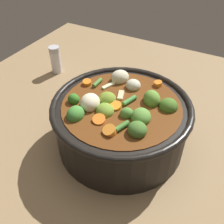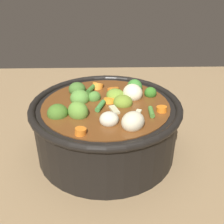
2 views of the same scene
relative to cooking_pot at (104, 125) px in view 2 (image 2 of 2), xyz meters
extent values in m
plane|color=#8C704C|center=(0.00, 0.00, -0.06)|extent=(1.10, 1.10, 0.00)
cylinder|color=black|center=(0.00, 0.00, -0.01)|extent=(0.29, 0.29, 0.11)
torus|color=black|center=(0.00, 0.00, 0.05)|extent=(0.31, 0.31, 0.01)
cylinder|color=brown|center=(0.00, 0.00, 0.00)|extent=(0.26, 0.26, 0.11)
ellipsoid|color=#609134|center=(0.04, -0.05, 0.06)|extent=(0.06, 0.06, 0.04)
ellipsoid|color=#357321|center=(-0.04, 0.10, 0.06)|extent=(0.03, 0.03, 0.03)
ellipsoid|color=olive|center=(-0.04, 0.02, 0.05)|extent=(0.06, 0.06, 0.03)
ellipsoid|color=#428734|center=(-0.08, 0.07, 0.05)|extent=(0.04, 0.04, 0.04)
ellipsoid|color=#446F2C|center=(-0.06, -0.06, 0.06)|extent=(0.05, 0.05, 0.03)
ellipsoid|color=#5B923B|center=(-0.02, -0.05, 0.05)|extent=(0.06, 0.05, 0.03)
ellipsoid|color=#467024|center=(0.04, -0.09, 0.05)|extent=(0.05, 0.05, 0.04)
ellipsoid|color=#4E8334|center=(-0.02, -0.02, 0.05)|extent=(0.04, 0.04, 0.03)
ellipsoid|color=olive|center=(0.00, 0.03, 0.05)|extent=(0.04, 0.04, 0.03)
cylinder|color=orange|center=(0.03, 0.11, 0.05)|extent=(0.03, 0.03, 0.02)
cylinder|color=orange|center=(-0.07, 0.02, 0.05)|extent=(0.03, 0.03, 0.02)
cylinder|color=orange|center=(0.11, -0.04, 0.05)|extent=(0.03, 0.03, 0.02)
cylinder|color=orange|center=(-0.01, 0.01, 0.05)|extent=(0.03, 0.03, 0.02)
cylinder|color=orange|center=(-0.08, -0.02, 0.05)|extent=(0.04, 0.04, 0.03)
ellipsoid|color=beige|center=(-0.03, 0.06, 0.06)|extent=(0.05, 0.05, 0.04)
ellipsoid|color=beige|center=(0.07, 0.01, 0.06)|extent=(0.04, 0.04, 0.03)
ellipsoid|color=beige|center=(0.08, 0.05, 0.06)|extent=(0.06, 0.06, 0.04)
cylinder|color=#3E742A|center=(-0.06, -0.03, 0.06)|extent=(0.03, 0.02, 0.01)
cylinder|color=#4C8133|center=(0.04, 0.09, 0.05)|extent=(0.03, 0.01, 0.01)
cylinder|color=#40873D|center=(0.02, -0.01, 0.06)|extent=(0.04, 0.02, 0.01)
cube|color=beige|center=(0.03, 0.02, 0.05)|extent=(0.03, 0.02, 0.01)
cube|color=beige|center=(0.05, 0.06, 0.05)|extent=(0.04, 0.02, 0.01)
camera|label=1|loc=(-0.39, -0.19, 0.40)|focal=41.78mm
camera|label=2|loc=(0.47, 0.00, 0.29)|focal=41.28mm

